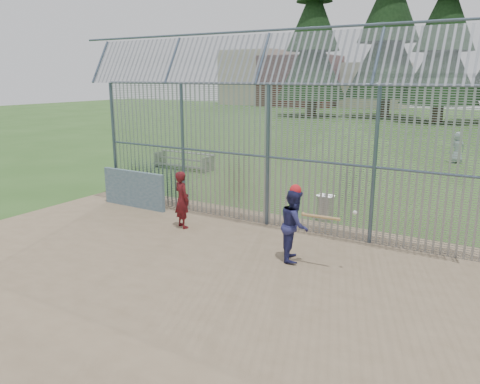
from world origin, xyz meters
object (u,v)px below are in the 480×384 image
Objects in this scene: trash_can at (325,207)px; bleacher at (184,160)px; dugout_wall at (134,189)px; onlooker at (182,200)px; batter at (295,225)px.

trash_can is 9.51m from bleacher.
onlooker is at bearing -18.13° from dugout_wall.
batter is at bearing -12.67° from dugout_wall.
dugout_wall is 6.56m from batter.
batter reaches higher than dugout_wall.
batter is 2.06× the size of trash_can.
onlooker is 1.98× the size of trash_can.
batter is at bearing -80.92° from trash_can.
bleacher is (-2.70, 6.12, -0.21)m from dugout_wall.
bleacher is at bearing 113.79° from dugout_wall.
bleacher is at bearing 154.11° from trash_can.
dugout_wall is 6.69m from bleacher.
bleacher is (-9.10, 7.55, -0.45)m from batter.
trash_can is (-0.54, 3.40, -0.48)m from batter.
dugout_wall is at bearing -161.46° from trash_can.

